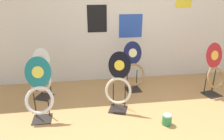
{
  "coord_description": "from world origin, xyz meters",
  "views": [
    {
      "loc": [
        -1.1,
        -2.24,
        1.9
      ],
      "look_at": [
        -0.59,
        1.2,
        0.55
      ],
      "focal_mm": 35.0,
      "sensor_mm": 36.0,
      "label": 1
    }
  ],
  "objects_px": {
    "toilet_seat_display_teal_sax": "(39,93)",
    "toilet_seat_display_navy_moon": "(134,69)",
    "toilet_seat_display_crimson_swirl": "(215,72)",
    "paint_can": "(167,119)",
    "toilet_seat_display_jazz_black": "(119,85)",
    "toilet_seat_display_white_plain": "(42,75)"
  },
  "relations": [
    {
      "from": "toilet_seat_display_teal_sax",
      "to": "toilet_seat_display_navy_moon",
      "type": "relative_size",
      "value": 1.02
    },
    {
      "from": "toilet_seat_display_navy_moon",
      "to": "toilet_seat_display_crimson_swirl",
      "type": "bearing_deg",
      "value": -16.46
    },
    {
      "from": "toilet_seat_display_teal_sax",
      "to": "paint_can",
      "type": "relative_size",
      "value": 6.01
    },
    {
      "from": "toilet_seat_display_crimson_swirl",
      "to": "toilet_seat_display_navy_moon",
      "type": "distance_m",
      "value": 1.46
    },
    {
      "from": "toilet_seat_display_crimson_swirl",
      "to": "toilet_seat_display_jazz_black",
      "type": "xyz_separation_m",
      "value": [
        -1.81,
        -0.27,
        -0.01
      ]
    },
    {
      "from": "paint_can",
      "to": "toilet_seat_display_teal_sax",
      "type": "bearing_deg",
      "value": 167.24
    },
    {
      "from": "toilet_seat_display_crimson_swirl",
      "to": "paint_can",
      "type": "relative_size",
      "value": 6.11
    },
    {
      "from": "toilet_seat_display_jazz_black",
      "to": "paint_can",
      "type": "bearing_deg",
      "value": -38.82
    },
    {
      "from": "toilet_seat_display_white_plain",
      "to": "paint_can",
      "type": "xyz_separation_m",
      "value": [
        1.89,
        -1.13,
        -0.34
      ]
    },
    {
      "from": "toilet_seat_display_teal_sax",
      "to": "toilet_seat_display_jazz_black",
      "type": "distance_m",
      "value": 1.2
    },
    {
      "from": "toilet_seat_display_white_plain",
      "to": "paint_can",
      "type": "distance_m",
      "value": 2.23
    },
    {
      "from": "paint_can",
      "to": "toilet_seat_display_navy_moon",
      "type": "bearing_deg",
      "value": 100.48
    },
    {
      "from": "toilet_seat_display_crimson_swirl",
      "to": "toilet_seat_display_jazz_black",
      "type": "relative_size",
      "value": 1.0
    },
    {
      "from": "toilet_seat_display_teal_sax",
      "to": "toilet_seat_display_white_plain",
      "type": "xyz_separation_m",
      "value": [
        -0.07,
        0.71,
        -0.0
      ]
    },
    {
      "from": "toilet_seat_display_jazz_black",
      "to": "toilet_seat_display_navy_moon",
      "type": "height_order",
      "value": "toilet_seat_display_jazz_black"
    },
    {
      "from": "toilet_seat_display_white_plain",
      "to": "paint_can",
      "type": "height_order",
      "value": "toilet_seat_display_white_plain"
    },
    {
      "from": "toilet_seat_display_jazz_black",
      "to": "toilet_seat_display_white_plain",
      "type": "relative_size",
      "value": 1.06
    },
    {
      "from": "toilet_seat_display_crimson_swirl",
      "to": "toilet_seat_display_teal_sax",
      "type": "height_order",
      "value": "toilet_seat_display_crimson_swirl"
    },
    {
      "from": "toilet_seat_display_teal_sax",
      "to": "toilet_seat_display_jazz_black",
      "type": "height_order",
      "value": "toilet_seat_display_jazz_black"
    },
    {
      "from": "toilet_seat_display_crimson_swirl",
      "to": "paint_can",
      "type": "distance_m",
      "value": 1.46
    },
    {
      "from": "toilet_seat_display_white_plain",
      "to": "toilet_seat_display_navy_moon",
      "type": "bearing_deg",
      "value": 2.34
    },
    {
      "from": "toilet_seat_display_navy_moon",
      "to": "paint_can",
      "type": "distance_m",
      "value": 1.26
    }
  ]
}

